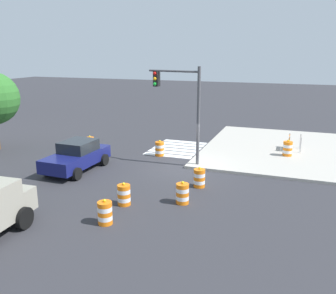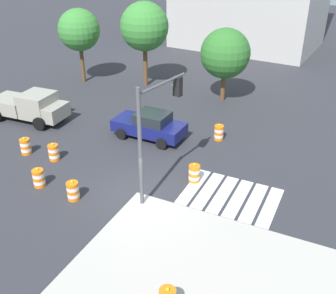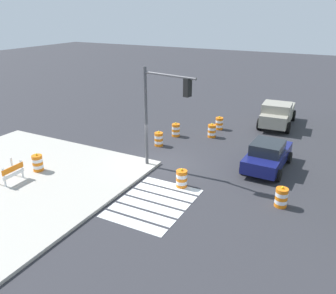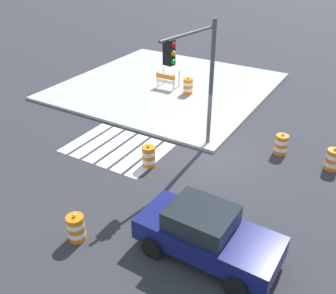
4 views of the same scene
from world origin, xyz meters
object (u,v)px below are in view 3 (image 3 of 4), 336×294
(traffic_barrel_median_near, at_px, (281,197))
(pickup_truck, at_px, (277,114))
(construction_barricade, at_px, (11,171))
(sports_car, at_px, (268,155))
(traffic_barrel_near_corner, at_px, (212,131))
(traffic_barrel_far_curb, at_px, (159,139))
(traffic_barrel_crosswalk_end, at_px, (182,179))
(traffic_light_pole, at_px, (162,102))
(traffic_barrel_lane_center, at_px, (176,130))
(traffic_barrel_median_far, at_px, (219,123))
(traffic_barrel_on_sidewalk, at_px, (38,163))

(traffic_barrel_median_near, bearing_deg, pickup_truck, -167.33)
(construction_barricade, bearing_deg, pickup_truck, 148.27)
(sports_car, bearing_deg, traffic_barrel_near_corner, -126.47)
(traffic_barrel_far_curb, relative_size, construction_barricade, 0.78)
(traffic_barrel_crosswalk_end, height_order, traffic_barrel_far_curb, same)
(construction_barricade, bearing_deg, traffic_light_pole, 129.29)
(traffic_barrel_near_corner, height_order, traffic_barrel_far_curb, same)
(traffic_barrel_median_near, relative_size, traffic_barrel_lane_center, 1.00)
(traffic_barrel_median_far, height_order, traffic_light_pole, traffic_light_pole)
(traffic_barrel_crosswalk_end, xyz_separation_m, traffic_barrel_on_sidewalk, (2.23, -7.63, 0.15))
(traffic_barrel_crosswalk_end, relative_size, construction_barricade, 0.78)
(traffic_barrel_far_curb, bearing_deg, pickup_truck, 142.75)
(pickup_truck, bearing_deg, traffic_barrel_lane_center, -45.69)
(traffic_barrel_crosswalk_end, bearing_deg, traffic_light_pole, -123.94)
(traffic_barrel_crosswalk_end, distance_m, traffic_barrel_median_far, 9.61)
(traffic_barrel_lane_center, relative_size, traffic_barrel_on_sidewalk, 1.00)
(sports_car, distance_m, traffic_barrel_median_near, 4.11)
(pickup_truck, xyz_separation_m, traffic_barrel_lane_center, (5.66, -5.80, -0.52))
(traffic_barrel_lane_center, bearing_deg, sports_car, 70.89)
(traffic_barrel_crosswalk_end, xyz_separation_m, traffic_barrel_median_near, (-0.42, 4.81, 0.00))
(traffic_barrel_crosswalk_end, relative_size, traffic_barrel_far_curb, 1.00)
(pickup_truck, distance_m, traffic_barrel_median_far, 4.59)
(sports_car, distance_m, pickup_truck, 8.14)
(traffic_barrel_median_far, distance_m, construction_barricade, 14.73)
(sports_car, height_order, traffic_barrel_near_corner, sports_car)
(traffic_barrel_crosswalk_end, bearing_deg, traffic_barrel_on_sidewalk, -73.69)
(traffic_barrel_crosswalk_end, height_order, construction_barricade, construction_barricade)
(sports_car, bearing_deg, traffic_barrel_crosswalk_end, -37.84)
(traffic_barrel_on_sidewalk, bearing_deg, traffic_barrel_lane_center, 155.84)
(traffic_barrel_on_sidewalk, xyz_separation_m, construction_barricade, (1.57, -0.17, 0.12))
(pickup_truck, distance_m, construction_barricade, 18.91)
(traffic_barrel_crosswalk_end, bearing_deg, sports_car, 142.16)
(traffic_barrel_near_corner, height_order, traffic_barrel_median_far, same)
(traffic_barrel_crosswalk_end, distance_m, traffic_barrel_lane_center, 7.57)
(construction_barricade, relative_size, traffic_light_pole, 0.24)
(traffic_barrel_far_curb, relative_size, traffic_barrel_on_sidewalk, 1.00)
(pickup_truck, xyz_separation_m, traffic_barrel_near_corner, (4.65, -3.48, -0.52))
(traffic_barrel_on_sidewalk, bearing_deg, traffic_barrel_median_near, 102.05)
(sports_car, height_order, traffic_barrel_far_curb, sports_car)
(traffic_barrel_median_near, bearing_deg, construction_barricade, -71.50)
(traffic_barrel_on_sidewalk, distance_m, construction_barricade, 1.58)
(traffic_barrel_median_near, bearing_deg, traffic_barrel_median_far, -145.32)
(pickup_truck, height_order, traffic_barrel_median_near, pickup_truck)
(traffic_barrel_lane_center, bearing_deg, traffic_barrel_median_far, 142.71)
(traffic_barrel_far_curb, bearing_deg, traffic_barrel_median_far, 155.05)
(traffic_barrel_near_corner, distance_m, traffic_barrel_median_near, 9.47)
(traffic_barrel_near_corner, xyz_separation_m, construction_barricade, (11.43, -6.47, 0.27))
(sports_car, xyz_separation_m, traffic_barrel_on_sidewalk, (6.45, -10.91, -0.21))
(pickup_truck, distance_m, traffic_barrel_on_sidewalk, 17.50)
(pickup_truck, height_order, traffic_light_pole, traffic_light_pole)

